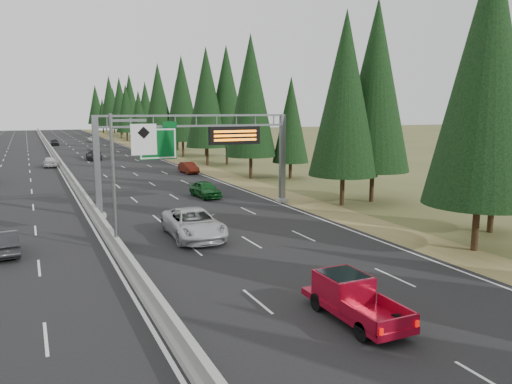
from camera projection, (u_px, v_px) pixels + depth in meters
road at (58, 162)px, 78.60m from camera, size 32.00×260.00×0.08m
shoulder_right at (169, 158)px, 85.94m from camera, size 3.60×260.00×0.06m
median_barrier at (58, 160)px, 78.54m from camera, size 0.70×260.00×0.85m
sign_gantry at (205, 147)px, 40.99m from camera, size 16.75×0.98×7.80m
hov_sign_pole at (124, 172)px, 28.76m from camera, size 2.80×0.50×8.00m
tree_row_right at (205, 102)px, 78.60m from camera, size 11.46×243.58×18.80m
silver_minivan at (193, 224)px, 32.24m from camera, size 3.29×6.75×1.85m
red_pickup at (349, 295)px, 19.89m from camera, size 1.85×5.19×1.69m
car_ahead_green at (205, 189)px, 47.02m from camera, size 2.15×4.63×1.54m
car_ahead_dkred at (189, 168)px, 64.63m from camera, size 1.71×4.38×1.42m
car_ahead_dkgrey at (94, 155)px, 81.52m from camera, size 2.68×5.84×1.65m
car_ahead_white at (94, 139)px, 125.89m from camera, size 2.48×4.87×1.32m
car_ahead_far at (55, 142)px, 113.57m from camera, size 1.83×4.43×1.50m
car_onc_near at (3, 243)px, 28.50m from camera, size 1.84×4.34×1.39m
car_onc_white at (50, 162)px, 71.46m from camera, size 2.00×4.53×1.51m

